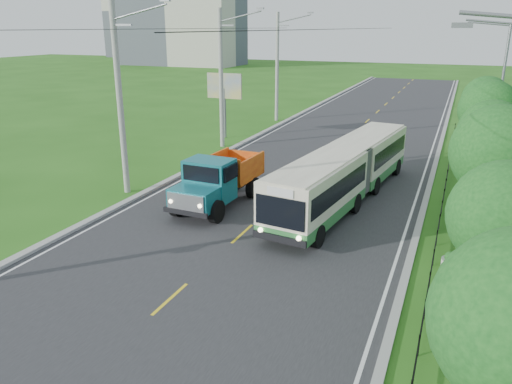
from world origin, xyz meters
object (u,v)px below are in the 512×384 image
Objects in this scene: tree_third at (499,157)px; tree_fifth at (489,113)px; tree_back at (486,102)px; planter_near at (450,261)px; bus at (345,170)px; pole_mid at (221,79)px; dump_truck at (218,178)px; pole_far at (277,67)px; tree_second at (506,222)px; planter_far at (459,161)px; billboard_left at (224,90)px; planter_mid at (456,198)px; streetlight_far at (500,82)px; pole_near at (120,100)px; tree_fourth at (492,136)px.

tree_third is 1.03× the size of tree_fifth.
planter_near is (-1.26, -20.14, -3.37)m from tree_back.
pole_mid is at bearing 149.37° from bus.
pole_far is at bearing 105.36° from dump_truck.
tree_third reaches higher than tree_back.
tree_back is at bearing 90.00° from tree_second.
billboard_left is at bearing 173.69° from planter_far.
dump_truck is at bearing 176.22° from tree_third.
planter_mid is (-1.26, 11.86, -3.23)m from tree_second.
billboard_left is (-20.14, -4.00, -1.04)m from streetlight_far.
pole_far is 19.43m from tree_back.
pole_near reaches higher than tree_second.
dump_truck is at bearing -0.34° from pole_near.
streetlight_far is 1.74× the size of billboard_left.
planter_near is at bearing -90.00° from planter_far.
tree_third is 0.40× the size of bus.
streetlight_far is 23.46m from dump_truck.
pole_near reaches higher than dump_truck.
billboard_left is (-19.36, 3.86, 0.01)m from tree_fifth.
tree_second is 0.58× the size of streetlight_far.
planter_far is (-1.26, 1.86, -3.57)m from tree_fifth.
pole_near is at bearing -163.48° from planter_mid.
dump_truck is (-12.49, -17.17, -2.17)m from tree_back.
pole_mid is 23.08m from planter_near.
tree_second is 0.88× the size of tree_third.
tree_fourth is at bearing 15.84° from pole_near.
tree_second is at bearing -46.15° from pole_mid.
tree_back is at bearing 15.84° from pole_mid.
pole_near is 1.92× the size of billboard_left.
tree_fourth is 13.94m from streetlight_far.
tree_second is 20.16m from planter_far.
tree_fourth is 1.04× the size of billboard_left.
streetlight_far is (18.90, 7.00, -0.19)m from pole_mid.
planter_far is at bearing 95.18° from tree_third.
pole_far is 1.82× the size of tree_back.
dump_truck is at bearing -144.48° from bus.
dump_truck is (-11.23, -13.03, 1.20)m from planter_far.
streetlight_far is 13.54× the size of planter_far.
planter_near is at bearing -93.57° from tree_back.
tree_second is 29.20m from billboard_left.
pole_far reaches higher than tree_third.
planter_near is 1.00× the size of planter_far.
planter_far is 17.25m from dump_truck.
tree_second is 0.96× the size of tree_back.
tree_fourth is 8.06× the size of planter_mid.
tree_fifth is 0.92× the size of dump_truck.
planter_near and planter_far have the same top height.
pole_far reaches higher than dump_truck.
tree_third is 25.02m from billboard_left.
planter_mid is (-1.26, -12.14, -3.37)m from tree_back.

